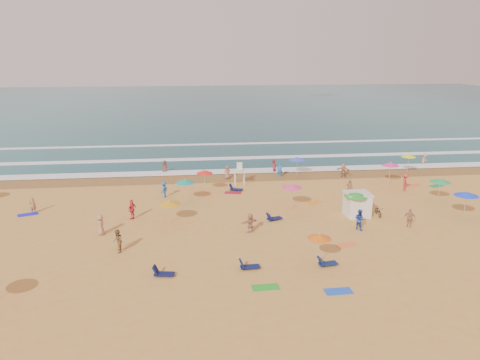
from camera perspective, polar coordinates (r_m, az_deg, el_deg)
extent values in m
plane|color=gold|center=(42.83, 4.41, -3.98)|extent=(220.00, 220.00, 0.00)
cube|color=#0C4756|center=(124.67, -2.86, 9.02)|extent=(220.00, 140.00, 0.18)
plane|color=olive|center=(54.59, 1.98, 0.40)|extent=(220.00, 220.00, 0.00)
cube|color=white|center=(56.96, 1.62, 1.15)|extent=(200.00, 2.20, 0.05)
cube|color=white|center=(63.70, 0.74, 2.72)|extent=(200.00, 1.60, 0.05)
cube|color=white|center=(73.41, -0.24, 4.46)|extent=(200.00, 1.20, 0.05)
cube|color=silver|center=(42.95, 14.09, -2.96)|extent=(2.00, 2.00, 2.00)
cube|color=silver|center=(42.63, 14.18, -1.60)|extent=(2.20, 2.20, 0.12)
imported|color=black|center=(43.56, 16.52, -3.67)|extent=(0.72, 1.67, 0.85)
cone|color=#F63687|center=(43.28, 6.32, -0.71)|extent=(1.91, 1.91, 0.35)
cone|color=blue|center=(44.84, 25.89, -1.52)|extent=(2.04, 2.04, 0.35)
cone|color=green|center=(48.79, 23.23, -0.04)|extent=(1.95, 1.95, 0.35)
cone|color=orange|center=(39.99, -8.63, -2.71)|extent=(1.92, 1.92, 0.35)
cone|color=#3653F6|center=(54.99, 6.99, 2.62)|extent=(1.95, 1.95, 0.35)
cone|color=#E5F71A|center=(58.72, 19.88, 2.82)|extent=(1.70, 1.70, 0.35)
cone|color=teal|center=(45.04, -6.71, -0.14)|extent=(1.84, 1.84, 0.35)
cone|color=red|center=(47.91, -4.34, 1.02)|extent=(1.68, 1.68, 0.35)
cone|color=orange|center=(32.24, 9.66, -6.77)|extent=(1.64, 1.64, 0.35)
cone|color=green|center=(41.94, 13.94, -1.71)|extent=(2.05, 2.05, 0.35)
cone|color=#EC3485|center=(53.48, 17.87, 1.88)|extent=(1.88, 1.88, 0.35)
cube|color=#0E1246|center=(31.61, -9.21, -11.23)|extent=(1.37, 0.75, 0.34)
cube|color=#0E1748|center=(32.17, 1.23, -10.52)|extent=(1.33, 0.62, 0.34)
cube|color=#0F164E|center=(40.90, 4.23, -4.69)|extent=(1.41, 0.96, 0.34)
cube|color=navy|center=(33.16, 10.66, -9.97)|extent=(1.37, 0.76, 0.34)
cube|color=#0F154F|center=(49.09, -0.46, -1.15)|extent=(1.40, 0.90, 0.34)
cube|color=#2220CE|center=(46.33, -24.46, -3.84)|extent=(1.90, 1.41, 0.03)
cube|color=green|center=(30.00, 3.12, -12.93)|extent=(1.73, 0.93, 0.03)
cube|color=orange|center=(45.92, 9.01, -2.75)|extent=(1.90, 1.56, 0.03)
cube|color=orange|center=(36.74, 12.83, -7.74)|extent=(1.89, 1.37, 0.03)
cube|color=#B1162E|center=(48.45, -0.87, -1.57)|extent=(1.83, 1.17, 0.03)
cube|color=blue|center=(30.14, 11.90, -13.13)|extent=(1.73, 0.92, 0.03)
cube|color=#228848|center=(55.18, 22.82, -0.67)|extent=(1.89, 1.41, 0.03)
cube|color=#F46239|center=(54.46, 20.30, -0.61)|extent=(1.81, 1.10, 0.03)
imported|color=brown|center=(48.30, 13.21, -0.97)|extent=(0.77, 0.72, 1.77)
imported|color=tan|center=(41.59, 19.99, -4.36)|extent=(0.99, 0.86, 1.60)
imported|color=red|center=(51.78, 19.49, -0.28)|extent=(1.29, 1.40, 1.89)
imported|color=tan|center=(37.97, 1.24, -5.26)|extent=(1.56, 1.03, 1.61)
imported|color=tan|center=(64.59, 21.57, 2.28)|extent=(1.31, 1.19, 1.77)
imported|color=#9E7149|center=(46.33, -23.95, -2.82)|extent=(0.64, 0.53, 1.51)
imported|color=brown|center=(35.49, -14.70, -7.23)|extent=(0.76, 0.92, 1.74)
imported|color=#C7314F|center=(56.57, 4.06, 1.59)|extent=(1.08, 1.11, 1.80)
imported|color=brown|center=(57.05, -9.17, 1.52)|extent=(1.02, 0.92, 1.74)
imported|color=#213B9D|center=(39.77, 14.34, -4.68)|extent=(1.02, 1.07, 1.74)
imported|color=#B97655|center=(55.47, 12.48, 1.19)|extent=(1.63, 1.23, 1.72)
imported|color=#2559B1|center=(47.37, -9.26, -1.16)|extent=(1.03, 1.22, 1.64)
imported|color=tan|center=(39.07, -16.63, -5.27)|extent=(0.65, 0.89, 1.69)
imported|color=#DE373F|center=(41.93, -13.03, -3.50)|extent=(0.92, 1.12, 1.78)
imported|color=#946144|center=(53.57, -1.55, 0.97)|extent=(0.80, 0.56, 1.56)
imported|color=blue|center=(54.41, 4.90, 1.24)|extent=(0.68, 0.49, 1.73)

